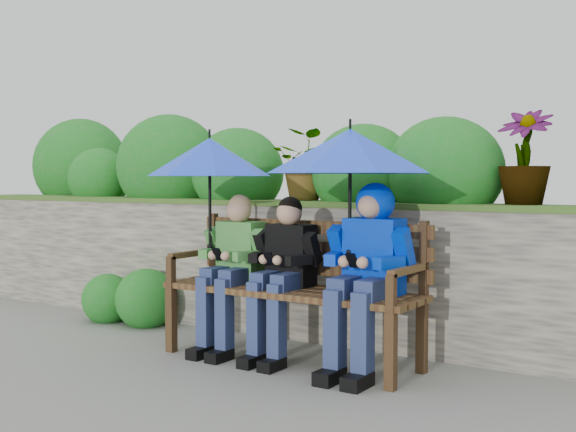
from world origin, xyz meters
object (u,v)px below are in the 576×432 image
Objects in this scene: boy_middle at (283,267)px; umbrella_right at (350,151)px; boy_left at (232,263)px; boy_right at (368,261)px; park_bench at (296,279)px; umbrella_left at (210,157)px.

boy_middle is 1.04× the size of umbrella_right.
boy_left is at bearing -179.57° from umbrella_right.
boy_middle is 0.92× the size of boy_right.
boy_right reaches higher than park_bench.
boy_left is 1.18m from umbrella_right.
boy_left is 1.04× the size of umbrella_right.
umbrella_left is 0.82× the size of umbrella_right.
boy_right is (0.56, -0.07, 0.16)m from park_bench.
boy_middle is at bearing -179.66° from boy_right.
boy_right is at bearing 0.34° from boy_middle.
boy_right is (1.03, 0.00, 0.08)m from boy_left.
boy_right is 1.12× the size of umbrella_right.
park_bench is 0.94m from umbrella_right.
umbrella_right is at bearing -9.31° from park_bench.
umbrella_left is (-0.65, -0.10, 0.81)m from park_bench.
boy_middle is at bearing -179.30° from umbrella_right.
park_bench is 0.49m from boy_left.
umbrella_right is (-0.12, 0.00, 0.67)m from boy_right.
park_bench is 2.07× the size of umbrella_left.
umbrella_left is at bearing -171.05° from park_bench.
umbrella_left reaches higher than boy_middle.
boy_right reaches higher than boy_left.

